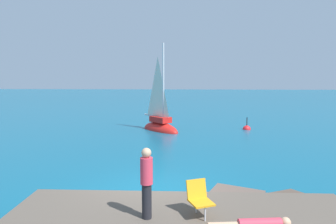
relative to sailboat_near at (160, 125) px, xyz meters
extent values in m
plane|color=#0F5675|center=(0.61, -11.29, -0.35)|extent=(160.00, 160.00, 0.00)
cube|color=brown|center=(4.64, -12.53, -0.35)|extent=(1.57, 1.75, 1.01)
cube|color=brown|center=(3.13, -12.34, -0.35)|extent=(1.79, 1.65, 0.82)
ellipsoid|color=red|center=(0.01, -0.01, -0.35)|extent=(3.19, 3.29, 1.17)
cube|color=red|center=(0.01, -0.01, 0.43)|extent=(1.62, 1.65, 0.38)
cylinder|color=#B7B7BC|center=(0.23, -0.25, 2.90)|extent=(0.13, 0.13, 5.33)
cylinder|color=#B2B2B7|center=(-0.50, 0.53, 0.61)|extent=(1.53, 1.62, 0.10)
pyramid|color=silver|center=(-0.18, 0.19, 2.68)|extent=(1.21, 1.29, 4.05)
cylinder|color=#DB384C|center=(3.25, -14.63, 0.28)|extent=(0.92, 0.34, 0.24)
sphere|color=tan|center=(3.80, -14.57, 0.30)|extent=(0.22, 0.22, 0.22)
cylinder|color=black|center=(0.82, -14.23, 0.56)|extent=(0.22, 0.22, 0.80)
cylinder|color=#DB384C|center=(0.82, -14.23, 1.26)|extent=(0.28, 0.28, 0.60)
sphere|color=tan|center=(0.82, -14.23, 1.67)|extent=(0.22, 0.22, 0.22)
cube|color=orange|center=(2.05, -14.12, 0.51)|extent=(0.64, 0.66, 0.04)
cube|color=orange|center=(1.95, -13.88, 0.73)|extent=(0.50, 0.32, 0.45)
cylinder|color=silver|center=(2.13, -14.32, 0.33)|extent=(0.04, 0.04, 0.35)
cylinder|color=silver|center=(1.95, -13.88, 0.33)|extent=(0.04, 0.04, 0.35)
sphere|color=red|center=(6.04, 0.80, -0.35)|extent=(0.56, 0.56, 0.56)
cylinder|color=black|center=(6.04, 0.80, 0.20)|extent=(0.06, 0.06, 0.60)
camera|label=1|loc=(1.66, -20.84, 3.34)|focal=32.92mm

